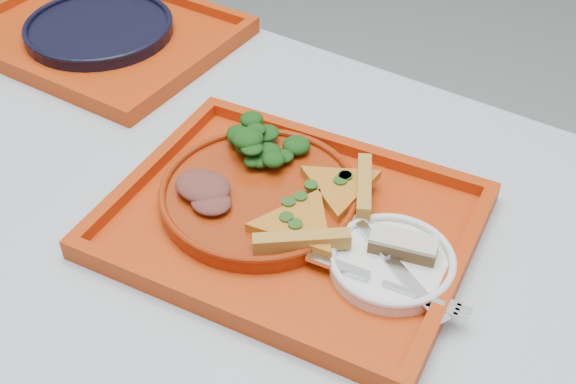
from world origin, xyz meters
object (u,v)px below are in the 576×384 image
object	(u,v)px
tray_main	(290,225)
tray_far	(101,37)
navy_plate	(99,29)
dessert_bar	(404,245)
dinner_plate	(259,196)

from	to	relation	value
tray_main	tray_far	distance (m)	0.59
navy_plate	dessert_bar	size ratio (longest dim) A/B	3.04
navy_plate	dessert_bar	bearing A→B (deg)	-15.66
dinner_plate	navy_plate	xyz separation A→B (m)	(-0.49, 0.21, -0.00)
dinner_plate	tray_far	bearing A→B (deg)	157.41
dinner_plate	dessert_bar	xyz separation A→B (m)	(0.20, 0.01, 0.02)
tray_main	dessert_bar	size ratio (longest dim) A/B	5.25
tray_far	dessert_bar	size ratio (longest dim) A/B	5.25
dinner_plate	tray_main	bearing A→B (deg)	-10.30
tray_main	dessert_bar	world-z (taller)	dessert_bar
dinner_plate	dessert_bar	size ratio (longest dim) A/B	3.04
dessert_bar	tray_main	bearing A→B (deg)	172.83
tray_far	dessert_bar	world-z (taller)	dessert_bar
tray_far	navy_plate	world-z (taller)	navy_plate
tray_main	tray_far	world-z (taller)	same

